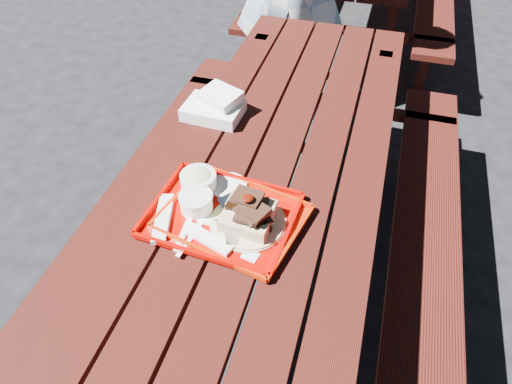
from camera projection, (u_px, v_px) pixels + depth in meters
ground at (265, 299)px, 2.04m from camera, size 60.00×60.00×0.00m
picnic_table_near at (268, 215)px, 1.64m from camera, size 1.41×2.40×0.75m
near_tray at (224, 206)px, 1.37m from camera, size 0.45×0.37×0.14m
far_tray at (229, 217)px, 1.35m from camera, size 0.46×0.39×0.07m
white_cloth at (215, 106)px, 1.73m from camera, size 0.22×0.20×0.09m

